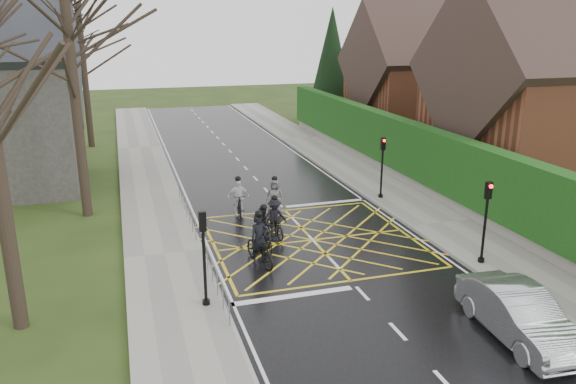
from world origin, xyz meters
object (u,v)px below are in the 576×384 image
cyclist_back (264,233)px  cyclist_lead (275,202)px  cyclist_rear (260,247)px  car (519,314)px  cyclist_front (239,201)px  cyclist_mid (275,221)px

cyclist_back → cyclist_lead: 4.15m
cyclist_rear → car: bearing=-62.7°
cyclist_rear → cyclist_front: 5.59m
cyclist_back → car: bearing=-60.5°
cyclist_back → cyclist_lead: cyclist_lead is taller
cyclist_lead → car: 12.75m
cyclist_lead → car: cyclist_lead is taller
cyclist_back → cyclist_mid: 1.57m
cyclist_mid → cyclist_lead: 2.62m
cyclist_rear → cyclist_mid: cyclist_rear is taller
cyclist_front → car: (5.34, -12.66, 0.04)m
cyclist_rear → cyclist_lead: cyclist_rear is taller
cyclist_mid → cyclist_lead: size_ratio=0.92×
cyclist_back → cyclist_mid: (0.81, 1.34, -0.06)m
cyclist_rear → cyclist_lead: (2.01, 5.11, -0.02)m
cyclist_front → cyclist_lead: 1.68m
cyclist_front → car: cyclist_front is taller
cyclist_back → cyclist_front: (-0.09, 4.33, -0.01)m
cyclist_rear → cyclist_lead: 5.49m
cyclist_lead → cyclist_back: bearing=-87.9°
cyclist_back → cyclist_front: 4.33m
cyclist_back → car: (5.25, -8.33, 0.02)m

